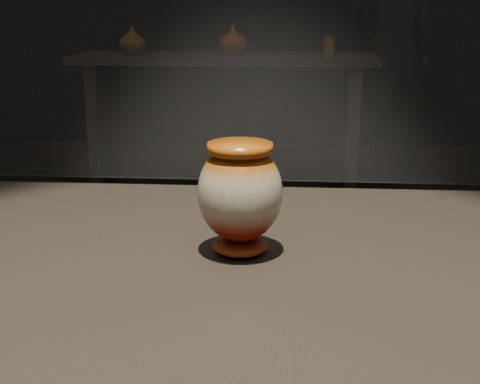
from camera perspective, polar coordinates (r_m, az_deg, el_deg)
The scene contains 6 objects.
main_vase at distance 0.95m, azimuth 0.00°, elevation -0.17°, with size 0.16×0.16×0.16m.
back_shelf at distance 4.56m, azimuth -1.33°, elevation 8.34°, with size 2.00×0.60×0.90m.
back_vase_left at distance 4.63m, azimuth -9.17°, elevation 12.66°, with size 0.17×0.17×0.18m, color brown.
back_vase_mid at distance 4.57m, azimuth -0.59°, elevation 12.87°, with size 0.18×0.18×0.19m, color maroon.
back_vase_right at distance 4.54m, azimuth 7.62°, elevation 12.28°, with size 0.07×0.07×0.12m, color brown.
visitor at distance 5.00m, azimuth 12.85°, elevation 11.71°, with size 0.66×0.43×1.80m, color black.
Camera 1 is at (0.18, -0.87, 1.26)m, focal length 50.00 mm.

